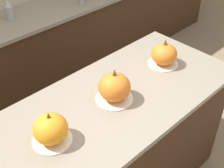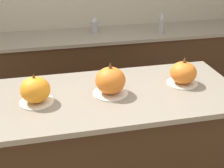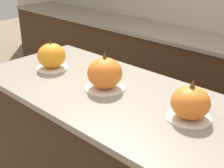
# 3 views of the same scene
# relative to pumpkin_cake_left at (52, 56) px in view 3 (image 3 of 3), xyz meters

# --- Properties ---
(kitchen_island) EXTENTS (1.67, 0.78, 0.94)m
(kitchen_island) POSITION_rel_pumpkin_cake_left_xyz_m (0.50, 0.01, -0.55)
(kitchen_island) COLOR #382314
(kitchen_island) RESTS_ON ground_plane
(back_counter) EXTENTS (6.00, 0.60, 0.88)m
(back_counter) POSITION_rel_pumpkin_cake_left_xyz_m (0.50, 1.52, -0.58)
(back_counter) COLOR #382314
(back_counter) RESTS_ON ground_plane
(pumpkin_cake_left) EXTENTS (0.21, 0.21, 0.20)m
(pumpkin_cake_left) POSITION_rel_pumpkin_cake_left_xyz_m (0.00, 0.00, 0.00)
(pumpkin_cake_left) COLOR silver
(pumpkin_cake_left) RESTS_ON kitchen_island
(pumpkin_cake_center) EXTENTS (0.23, 0.23, 0.22)m
(pumpkin_cake_center) POSITION_rel_pumpkin_cake_left_xyz_m (0.47, 0.02, 0.01)
(pumpkin_cake_center) COLOR silver
(pumpkin_cake_center) RESTS_ON kitchen_island
(pumpkin_cake_right) EXTENTS (0.21, 0.21, 0.20)m
(pumpkin_cake_right) POSITION_rel_pumpkin_cake_left_xyz_m (0.99, 0.05, -0.00)
(pumpkin_cake_right) COLOR silver
(pumpkin_cake_right) RESTS_ON kitchen_island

